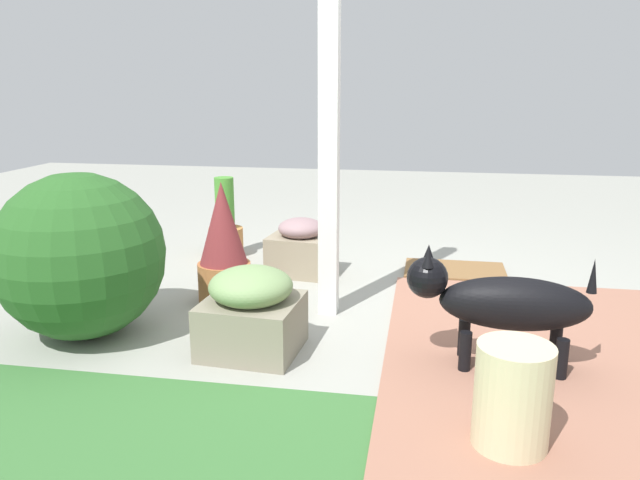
{
  "coord_description": "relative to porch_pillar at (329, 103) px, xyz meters",
  "views": [
    {
      "loc": [
        -0.26,
        3.34,
        1.28
      ],
      "look_at": [
        0.32,
        0.08,
        0.44
      ],
      "focal_mm": 34.21,
      "sensor_mm": 36.0,
      "label": 1
    }
  ],
  "objects": [
    {
      "name": "stone_planter_nearest",
      "position": [
        0.3,
        -0.69,
        -1.0
      ],
      "size": [
        0.47,
        0.39,
        0.4
      ],
      "color": "gray",
      "rests_on": "ground"
    },
    {
      "name": "porch_pillar",
      "position": [
        0.0,
        0.0,
        0.0
      ],
      "size": [
        0.11,
        0.11,
        2.37
      ],
      "primitive_type": "cube",
      "color": "white",
      "rests_on": "ground"
    },
    {
      "name": "round_shrub",
      "position": [
        1.2,
        0.55,
        -0.76
      ],
      "size": [
        0.86,
        0.86,
        0.86
      ],
      "primitive_type": "sphere",
      "color": "#275822",
      "rests_on": "ground"
    },
    {
      "name": "doormat",
      "position": [
        -0.75,
        -0.89,
        -1.17
      ],
      "size": [
        0.69,
        0.45,
        0.03
      ],
      "primitive_type": "cube",
      "rotation": [
        0.0,
        0.0,
        -0.01
      ],
      "color": "brown",
      "rests_on": "ground"
    },
    {
      "name": "terracotta_pot_tall",
      "position": [
        0.96,
        -1.04,
        -0.97
      ],
      "size": [
        0.26,
        0.26,
        0.61
      ],
      "color": "#B8773E",
      "rests_on": "ground"
    },
    {
      "name": "ground_plane",
      "position": [
        -0.27,
        -0.04,
        -1.19
      ],
      "size": [
        12.0,
        12.0,
        0.0
      ],
      "primitive_type": "plane",
      "color": "#999A90"
    },
    {
      "name": "terracotta_pot_spiky",
      "position": [
        0.65,
        -0.07,
        -0.84
      ],
      "size": [
        0.32,
        0.32,
        0.74
      ],
      "color": "#AA6738",
      "rests_on": "ground"
    },
    {
      "name": "dog",
      "position": [
        -0.89,
        0.59,
        -0.86
      ],
      "size": [
        0.83,
        0.24,
        0.57
      ],
      "color": "black",
      "rests_on": "ground"
    },
    {
      "name": "brick_path",
      "position": [
        -1.27,
        0.53,
        -1.18
      ],
      "size": [
        1.8,
        2.4,
        0.02
      ],
      "primitive_type": "cube",
      "color": "#9B6753",
      "rests_on": "ground"
    },
    {
      "name": "ceramic_urn",
      "position": [
        -0.86,
        1.24,
        -0.99
      ],
      "size": [
        0.27,
        0.27,
        0.4
      ],
      "primitive_type": "cylinder",
      "color": "beige",
      "rests_on": "ground"
    },
    {
      "name": "stone_planter_mid",
      "position": [
        0.29,
        0.6,
        -0.98
      ],
      "size": [
        0.49,
        0.46,
        0.43
      ],
      "color": "gray",
      "rests_on": "ground"
    }
  ]
}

